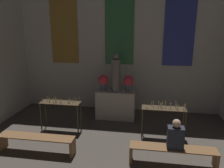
% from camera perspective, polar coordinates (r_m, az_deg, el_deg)
% --- Properties ---
extents(wall_back, '(7.58, 0.16, 5.49)m').
position_cam_1_polar(wall_back, '(8.04, 2.01, 12.48)').
color(wall_back, beige).
rests_on(wall_back, ground_plane).
extents(altar, '(1.31, 0.57, 0.98)m').
position_cam_1_polar(altar, '(7.57, 0.96, -5.36)').
color(altar, '#BCB29E').
rests_on(altar, ground_plane).
extents(statue, '(0.30, 0.30, 1.29)m').
position_cam_1_polar(statue, '(7.27, 1.00, 2.70)').
color(statue, slate).
rests_on(statue, altar).
extents(flower_vase_left, '(0.34, 0.34, 0.54)m').
position_cam_1_polar(flower_vase_left, '(7.40, -2.29, 0.75)').
color(flower_vase_left, '#4C5666').
rests_on(flower_vase_left, altar).
extents(flower_vase_right, '(0.34, 0.34, 0.54)m').
position_cam_1_polar(flower_vase_right, '(7.28, 4.32, 0.49)').
color(flower_vase_right, '#4C5666').
rests_on(flower_vase_right, altar).
extents(candle_rack_left, '(1.22, 0.40, 1.08)m').
position_cam_1_polar(candle_rack_left, '(6.82, -13.30, -5.76)').
color(candle_rack_left, '#473823').
rests_on(candle_rack_left, ground_plane).
extents(candle_rack_right, '(1.22, 0.40, 1.09)m').
position_cam_1_polar(candle_rack_right, '(6.35, 13.33, -7.29)').
color(candle_rack_right, '#473823').
rests_on(candle_rack_right, ground_plane).
extents(pew_back_left, '(1.95, 0.36, 0.44)m').
position_cam_1_polar(pew_back_left, '(5.99, -19.13, -13.76)').
color(pew_back_left, brown).
rests_on(pew_back_left, ground_plane).
extents(pew_back_right, '(1.95, 0.36, 0.44)m').
position_cam_1_polar(pew_back_right, '(5.41, 15.53, -16.76)').
color(pew_back_right, brown).
rests_on(pew_back_right, ground_plane).
extents(person_seated, '(0.36, 0.24, 0.69)m').
position_cam_1_polar(person_seated, '(5.21, 16.27, -12.85)').
color(person_seated, '#282D38').
rests_on(person_seated, pew_back_right).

